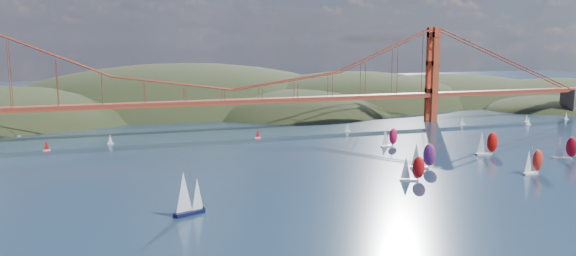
{
  "coord_description": "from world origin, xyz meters",
  "views": [
    {
      "loc": [
        -65.66,
        -106.62,
        48.06
      ],
      "look_at": [
        0.26,
        90.0,
        15.15
      ],
      "focal_mm": 35.0,
      "sensor_mm": 36.0,
      "label": 1
    }
  ],
  "objects_px": {
    "racer_0": "(412,168)",
    "racer_2": "(565,147)",
    "racer_rwb": "(422,155)",
    "sloop_navy": "(188,194)",
    "racer_1": "(533,161)",
    "racer_3": "(487,143)",
    "racer_5": "(389,137)"
  },
  "relations": [
    {
      "from": "racer_5",
      "to": "racer_1",
      "type": "bearing_deg",
      "value": -74.61
    },
    {
      "from": "sloop_navy",
      "to": "racer_5",
      "type": "height_order",
      "value": "sloop_navy"
    },
    {
      "from": "racer_0",
      "to": "racer_1",
      "type": "relative_size",
      "value": 0.97
    },
    {
      "from": "racer_3",
      "to": "racer_rwb",
      "type": "xyz_separation_m",
      "value": [
        -38.99,
        -13.11,
        -0.1
      ]
    },
    {
      "from": "sloop_navy",
      "to": "racer_1",
      "type": "height_order",
      "value": "sloop_navy"
    },
    {
      "from": "racer_1",
      "to": "racer_5",
      "type": "xyz_separation_m",
      "value": [
        -23.86,
        62.56,
        -0.25
      ]
    },
    {
      "from": "racer_3",
      "to": "racer_5",
      "type": "relative_size",
      "value": 1.16
    },
    {
      "from": "racer_3",
      "to": "racer_rwb",
      "type": "relative_size",
      "value": 1.02
    },
    {
      "from": "racer_0",
      "to": "racer_rwb",
      "type": "xyz_separation_m",
      "value": [
        13.56,
        15.23,
        0.48
      ]
    },
    {
      "from": "racer_2",
      "to": "racer_3",
      "type": "relative_size",
      "value": 0.96
    },
    {
      "from": "racer_3",
      "to": "racer_5",
      "type": "xyz_separation_m",
      "value": [
        -29.87,
        29.21,
        -0.71
      ]
    },
    {
      "from": "racer_5",
      "to": "racer_rwb",
      "type": "bearing_deg",
      "value": -107.64
    },
    {
      "from": "racer_0",
      "to": "racer_2",
      "type": "xyz_separation_m",
      "value": [
        77.2,
        11.22,
        0.39
      ]
    },
    {
      "from": "racer_0",
      "to": "racer_1",
      "type": "xyz_separation_m",
      "value": [
        46.54,
        -5.02,
        0.12
      ]
    },
    {
      "from": "racer_0",
      "to": "racer_2",
      "type": "bearing_deg",
      "value": 28.81
    },
    {
      "from": "racer_3",
      "to": "racer_rwb",
      "type": "bearing_deg",
      "value": -153.97
    },
    {
      "from": "racer_1",
      "to": "racer_rwb",
      "type": "relative_size",
      "value": 0.93
    },
    {
      "from": "sloop_navy",
      "to": "racer_2",
      "type": "bearing_deg",
      "value": -11.86
    },
    {
      "from": "racer_3",
      "to": "racer_5",
      "type": "distance_m",
      "value": 41.78
    },
    {
      "from": "racer_2",
      "to": "racer_rwb",
      "type": "height_order",
      "value": "racer_rwb"
    },
    {
      "from": "sloop_navy",
      "to": "racer_0",
      "type": "bearing_deg",
      "value": -11.13
    },
    {
      "from": "sloop_navy",
      "to": "racer_rwb",
      "type": "distance_m",
      "value": 96.18
    },
    {
      "from": "racer_2",
      "to": "racer_5",
      "type": "xyz_separation_m",
      "value": [
        -54.52,
        46.32,
        -0.52
      ]
    },
    {
      "from": "racer_0",
      "to": "racer_5",
      "type": "xyz_separation_m",
      "value": [
        22.68,
        57.54,
        -0.14
      ]
    },
    {
      "from": "sloop_navy",
      "to": "racer_1",
      "type": "relative_size",
      "value": 1.38
    },
    {
      "from": "sloop_navy",
      "to": "racer_rwb",
      "type": "bearing_deg",
      "value": -3.53
    },
    {
      "from": "sloop_navy",
      "to": "racer_5",
      "type": "xyz_separation_m",
      "value": [
        100.92,
        70.98,
        -1.61
      ]
    },
    {
      "from": "racer_2",
      "to": "racer_3",
      "type": "xyz_separation_m",
      "value": [
        -24.65,
        17.11,
        0.19
      ]
    },
    {
      "from": "racer_5",
      "to": "racer_rwb",
      "type": "distance_m",
      "value": 43.29
    },
    {
      "from": "racer_1",
      "to": "racer_2",
      "type": "relative_size",
      "value": 0.95
    },
    {
      "from": "racer_2",
      "to": "racer_5",
      "type": "relative_size",
      "value": 1.12
    },
    {
      "from": "racer_3",
      "to": "racer_0",
      "type": "bearing_deg",
      "value": -144.21
    }
  ]
}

